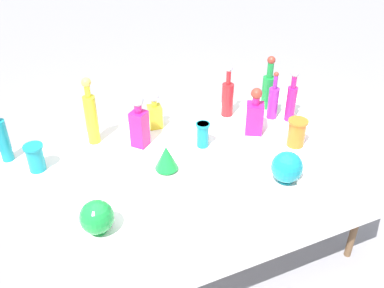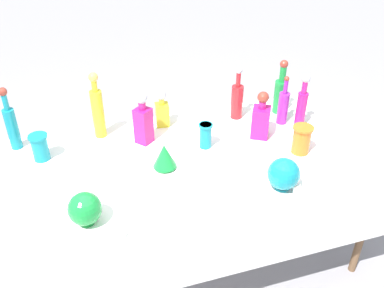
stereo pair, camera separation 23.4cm
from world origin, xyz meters
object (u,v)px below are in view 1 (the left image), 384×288
at_px(square_decanter_0, 255,115).
at_px(slender_vase_1, 297,132).
at_px(fluted_vase_0, 166,158).
at_px(tall_bottle_0, 2,136).
at_px(tall_bottle_5, 91,115).
at_px(slender_vase_2, 35,157).
at_px(tall_bottle_1, 273,101).
at_px(square_decanter_2, 139,124).
at_px(tall_bottle_4, 268,88).
at_px(round_bowl_1, 97,217).
at_px(tall_bottle_3, 228,97).
at_px(tall_bottle_2, 292,99).
at_px(slender_vase_0, 203,134).
at_px(cardboard_box_behind_left, 111,164).
at_px(round_bowl_0, 287,167).
at_px(square_decanter_1, 155,113).

bearing_deg(square_decanter_0, slender_vase_1, -56.83).
bearing_deg(fluted_vase_0, tall_bottle_0, 149.55).
xyz_separation_m(tall_bottle_5, slender_vase_2, (-0.35, -0.15, -0.10)).
relative_size(tall_bottle_1, square_decanter_2, 0.98).
bearing_deg(square_decanter_2, slender_vase_1, -24.41).
bearing_deg(tall_bottle_4, round_bowl_1, -152.62).
xyz_separation_m(tall_bottle_3, slender_vase_1, (0.19, -0.48, -0.04)).
relative_size(tall_bottle_2, square_decanter_0, 1.19).
bearing_deg(slender_vase_0, fluted_vase_0, -154.90).
relative_size(tall_bottle_0, tall_bottle_5, 0.93).
bearing_deg(cardboard_box_behind_left, tall_bottle_1, -41.35).
height_order(slender_vase_0, cardboard_box_behind_left, slender_vase_0).
relative_size(tall_bottle_5, round_bowl_0, 2.40).
bearing_deg(slender_vase_0, slender_vase_2, 170.11).
height_order(tall_bottle_2, cardboard_box_behind_left, tall_bottle_2).
relative_size(tall_bottle_1, slender_vase_1, 1.93).
xyz_separation_m(square_decanter_1, round_bowl_1, (-0.55, -0.75, -0.01)).
bearing_deg(square_decanter_2, square_decanter_1, 46.64).
distance_m(tall_bottle_3, tall_bottle_5, 0.87).
bearing_deg(tall_bottle_4, square_decanter_0, -136.11).
bearing_deg(slender_vase_2, slender_vase_0, -9.89).
distance_m(slender_vase_1, round_bowl_0, 0.36).
height_order(square_decanter_0, slender_vase_0, square_decanter_0).
height_order(tall_bottle_2, square_decanter_2, tall_bottle_2).
relative_size(slender_vase_1, round_bowl_1, 1.02).
distance_m(tall_bottle_2, slender_vase_0, 0.64).
xyz_separation_m(fluted_vase_0, cardboard_box_behind_left, (-0.08, 1.05, -0.71)).
relative_size(fluted_vase_0, round_bowl_0, 0.86).
bearing_deg(tall_bottle_3, slender_vase_0, -138.60).
xyz_separation_m(square_decanter_1, slender_vase_1, (0.68, -0.53, -0.01)).
xyz_separation_m(tall_bottle_2, cardboard_box_behind_left, (-1.00, 0.88, -0.79)).
xyz_separation_m(tall_bottle_0, tall_bottle_1, (1.60, -0.21, -0.04)).
xyz_separation_m(tall_bottle_0, fluted_vase_0, (0.77, -0.45, -0.08)).
xyz_separation_m(tall_bottle_1, round_bowl_1, (-1.28, -0.55, -0.03)).
distance_m(tall_bottle_2, tall_bottle_5, 1.23).
bearing_deg(tall_bottle_4, tall_bottle_3, 176.80).
bearing_deg(slender_vase_1, tall_bottle_0, 160.80).
distance_m(tall_bottle_5, slender_vase_0, 0.65).
xyz_separation_m(round_bowl_0, round_bowl_1, (-0.97, 0.04, -0.00)).
xyz_separation_m(tall_bottle_4, fluted_vase_0, (-0.88, -0.38, -0.07)).
bearing_deg(square_decanter_0, fluted_vase_0, -167.36).
relative_size(tall_bottle_1, round_bowl_0, 1.86).
bearing_deg(round_bowl_1, fluted_vase_0, 34.26).
bearing_deg(tall_bottle_0, cardboard_box_behind_left, 41.10).
relative_size(tall_bottle_4, square_decanter_1, 1.54).
distance_m(slender_vase_1, cardboard_box_behind_left, 1.60).
bearing_deg(tall_bottle_4, cardboard_box_behind_left, 145.10).
bearing_deg(square_decanter_0, tall_bottle_1, 27.86).
height_order(square_decanter_1, round_bowl_1, square_decanter_1).
height_order(tall_bottle_3, slender_vase_2, tall_bottle_3).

